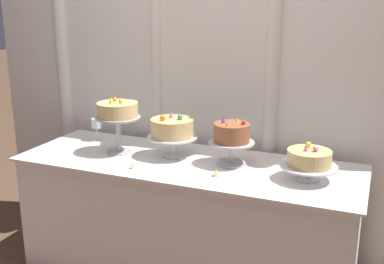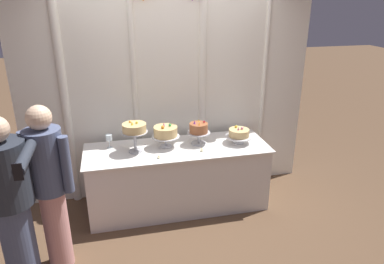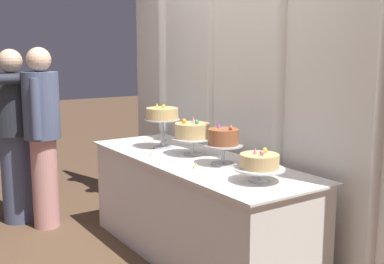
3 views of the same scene
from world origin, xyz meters
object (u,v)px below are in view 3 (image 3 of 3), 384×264
(cake_display_midright, at_px, (223,140))
(cake_display_rightmost, at_px, (259,163))
(guest_man_pink_jacket, at_px, (42,130))
(guest_girl_blue_dress, at_px, (14,130))
(tealight_far_left, at_px, (151,155))
(cake_table, at_px, (195,209))
(cake_display_midleft, at_px, (192,132))
(tealight_near_left, at_px, (196,167))
(cake_display_leftmost, at_px, (162,116))
(wine_glass, at_px, (163,127))

(cake_display_midright, xyz_separation_m, cake_display_rightmost, (0.47, -0.08, -0.06))
(guest_man_pink_jacket, distance_m, guest_girl_blue_dress, 0.33)
(tealight_far_left, bearing_deg, guest_man_pink_jacket, -153.82)
(tealight_far_left, bearing_deg, guest_girl_blue_dress, -152.68)
(tealight_far_left, height_order, guest_man_pink_jacket, guest_man_pink_jacket)
(cake_table, relative_size, cake_display_midright, 7.12)
(cake_display_midleft, xyz_separation_m, guest_man_pink_jacket, (-1.15, -0.79, -0.07))
(cake_table, relative_size, tealight_far_left, 58.11)
(cake_display_rightmost, xyz_separation_m, guest_girl_blue_dress, (-2.28, -0.88, -0.03))
(guest_girl_blue_dress, bearing_deg, cake_display_rightmost, 21.14)
(cake_display_rightmost, relative_size, guest_girl_blue_dress, 0.20)
(cake_display_rightmost, relative_size, tealight_near_left, 7.77)
(cake_table, xyz_separation_m, cake_display_midright, (0.26, 0.06, 0.56))
(cake_display_midleft, bearing_deg, cake_table, -26.23)
(cake_display_midleft, bearing_deg, tealight_far_left, -113.03)
(cake_display_leftmost, height_order, cake_display_midright, cake_display_leftmost)
(guest_girl_blue_dress, bearing_deg, tealight_near_left, 22.43)
(cake_display_midleft, bearing_deg, cake_display_leftmost, -170.33)
(wine_glass, bearing_deg, tealight_near_left, -18.62)
(cake_table, xyz_separation_m, tealight_far_left, (-0.24, -0.23, 0.39))
(tealight_near_left, height_order, guest_man_pink_jacket, guest_man_pink_jacket)
(cake_table, bearing_deg, cake_display_rightmost, -1.83)
(tealight_near_left, bearing_deg, wine_glass, 161.38)
(guest_man_pink_jacket, bearing_deg, guest_girl_blue_dress, -148.79)
(cake_display_rightmost, bearing_deg, cake_display_leftmost, 178.88)
(cake_display_rightmost, xyz_separation_m, tealight_near_left, (-0.48, -0.14, -0.10))
(cake_table, distance_m, cake_display_midright, 0.62)
(cake_display_leftmost, bearing_deg, cake_display_rightmost, -1.12)
(cake_display_midleft, height_order, wine_glass, cake_display_midleft)
(guest_man_pink_jacket, relative_size, guest_girl_blue_dress, 1.01)
(cake_table, height_order, guest_girl_blue_dress, guest_girl_blue_dress)
(cake_display_midleft, bearing_deg, tealight_near_left, -31.08)
(cake_display_rightmost, distance_m, tealight_near_left, 0.51)
(tealight_near_left, bearing_deg, cake_table, 146.70)
(cake_table, bearing_deg, tealight_near_left, -33.30)
(guest_man_pink_jacket, bearing_deg, cake_display_midleft, 34.65)
(cake_table, bearing_deg, guest_man_pink_jacket, -149.98)
(wine_glass, xyz_separation_m, tealight_far_left, (0.51, -0.40, -0.11))
(cake_table, xyz_separation_m, tealight_near_left, (0.25, -0.16, 0.39))
(cake_display_midleft, xyz_separation_m, wine_glass, (-0.63, 0.11, -0.06))
(cake_table, height_order, wine_glass, wine_glass)
(wine_glass, height_order, guest_girl_blue_dress, guest_girl_blue_dress)
(cake_display_leftmost, relative_size, cake_display_midleft, 1.18)
(cake_display_midleft, relative_size, cake_display_midright, 1.07)
(cake_display_rightmost, bearing_deg, tealight_near_left, -163.88)
(wine_glass, relative_size, guest_man_pink_jacket, 0.10)
(cake_table, xyz_separation_m, cake_display_rightmost, (0.73, -0.02, 0.50))
(guest_girl_blue_dress, bearing_deg, cake_display_midleft, 33.99)
(tealight_far_left, bearing_deg, cake_display_midleft, 66.97)
(cake_display_midright, distance_m, wine_glass, 1.02)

